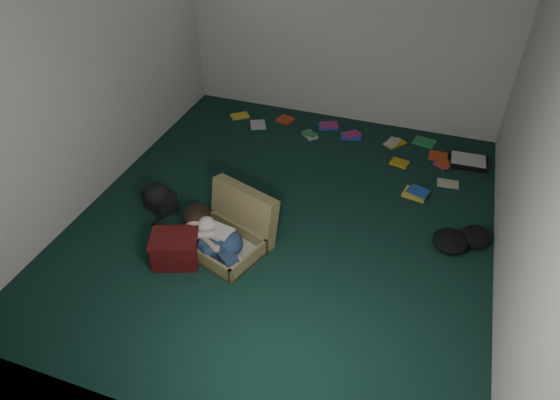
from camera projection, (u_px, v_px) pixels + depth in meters
The scene contains 12 objects.
floor at pixel (285, 219), 5.04m from camera, with size 4.50×4.50×0.00m, color #102F27.
wall_back at pixel (347, 19), 5.91m from camera, with size 4.50×4.50×0.00m, color silver.
wall_front at pixel (145, 292), 2.56m from camera, with size 4.50×4.50×0.00m, color silver.
wall_left at pixel (88, 70), 4.76m from camera, with size 4.50×4.50×0.00m, color silver.
wall_right at pixel (539, 143), 3.72m from camera, with size 4.50×4.50×0.00m, color silver.
suitcase at pixel (231, 231), 4.66m from camera, with size 0.90×0.89×0.53m.
person at pixel (213, 235), 4.54m from camera, with size 0.71×0.55×0.33m.
maroon_bin at pixel (176, 249), 4.48m from camera, with size 0.51×0.46×0.29m.
backpack at pixel (160, 199), 5.10m from camera, with size 0.40×0.32×0.24m, color black, non-canonical shape.
clothing_pile at pixel (462, 236), 4.73m from camera, with size 0.41×0.34×0.13m, color black, non-canonical shape.
paper_tray at pixel (468, 161), 5.81m from camera, with size 0.44×0.34×0.06m.
book_scatter at pixel (360, 145), 6.13m from camera, with size 2.96×1.37×0.02m.
Camera 1 is at (1.22, -3.65, 3.25)m, focal length 32.00 mm.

